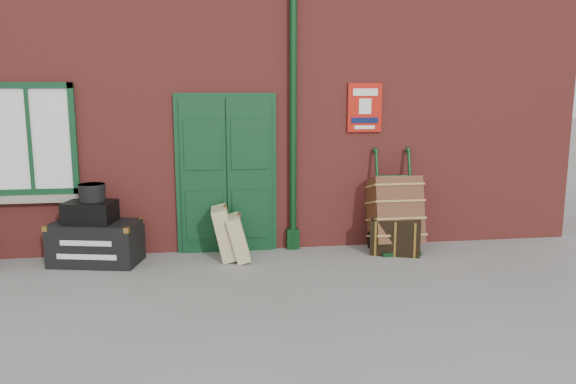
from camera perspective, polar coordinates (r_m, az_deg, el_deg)
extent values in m
plane|color=gray|center=(6.86, -3.09, -9.23)|extent=(80.00, 80.00, 0.00)
cube|color=maroon|center=(9.97, -5.06, 8.52)|extent=(10.00, 4.00, 4.00)
cube|color=#0F381D|center=(8.00, -6.27, 1.64)|extent=(1.42, 0.12, 2.32)
cube|color=white|center=(8.25, -24.75, 4.88)|extent=(1.20, 0.08, 1.50)
cylinder|color=#0D3516|center=(7.96, 0.53, 8.17)|extent=(0.10, 0.10, 4.00)
cube|color=red|center=(8.24, 7.80, 8.49)|extent=(0.50, 0.03, 0.70)
cube|color=black|center=(7.95, -18.91, -4.91)|extent=(1.24, 0.86, 0.57)
cube|color=black|center=(7.87, -19.44, -1.92)|extent=(0.71, 0.58, 0.28)
cylinder|color=black|center=(7.84, -19.29, -0.04)|extent=(0.41, 0.41, 0.23)
cube|color=tan|center=(7.74, -6.47, -4.14)|extent=(0.36, 0.52, 0.74)
cube|color=tan|center=(7.67, -5.09, -4.66)|extent=(0.34, 0.47, 0.64)
cube|color=#0D3516|center=(8.24, 11.08, -5.87)|extent=(0.56, 0.40, 0.06)
cylinder|color=#0D3516|center=(8.19, 9.15, -0.88)|extent=(0.05, 0.40, 1.42)
cylinder|color=#0D3516|center=(8.34, 12.38, -0.78)|extent=(0.05, 0.40, 1.42)
cylinder|color=black|center=(8.32, 8.47, -4.88)|extent=(0.06, 0.27, 0.27)
cylinder|color=black|center=(8.52, 12.68, -4.65)|extent=(0.06, 0.27, 0.27)
cube|color=brown|center=(8.27, 10.80, -1.84)|extent=(0.70, 0.75, 1.05)
cube|color=black|center=(8.17, 10.87, -4.39)|extent=(0.81, 0.67, 0.50)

